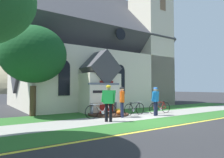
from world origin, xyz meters
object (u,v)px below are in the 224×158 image
at_px(cyclist_in_yellow_jersey, 156,99).
at_px(roadside_conifer, 159,61).
at_px(cyclist_in_orange_jersey, 122,99).
at_px(bicycle_blue, 160,108).
at_px(cyclist_in_green_jersey, 109,100).
at_px(church_sign, 104,94).
at_px(yard_deciduous_tree, 34,55).
at_px(bicycle_yellow, 134,109).
at_px(bicycle_orange, 101,111).

height_order(cyclist_in_yellow_jersey, roadside_conifer, roadside_conifer).
distance_m(cyclist_in_orange_jersey, roadside_conifer, 14.80).
xyz_separation_m(bicycle_blue, roadside_conifer, (8.68, 7.90, 4.53)).
height_order(cyclist_in_green_jersey, cyclist_in_yellow_jersey, cyclist_in_green_jersey).
distance_m(church_sign, cyclist_in_orange_jersey, 1.73).
bearing_deg(yard_deciduous_tree, bicycle_yellow, -30.32).
bearing_deg(roadside_conifer, cyclist_in_green_jersey, -146.47).
bearing_deg(church_sign, bicycle_orange, -128.23).
distance_m(church_sign, cyclist_in_yellow_jersey, 3.14).
height_order(bicycle_yellow, cyclist_in_green_jersey, cyclist_in_green_jersey).
bearing_deg(bicycle_yellow, cyclist_in_orange_jersey, -162.16).
relative_size(cyclist_in_orange_jersey, cyclist_in_yellow_jersey, 1.01).
height_order(bicycle_orange, bicycle_blue, bicycle_orange).
height_order(church_sign, bicycle_blue, church_sign).
xyz_separation_m(roadside_conifer, yard_deciduous_tree, (-15.77, -4.55, -1.29)).
height_order(bicycle_blue, cyclist_in_green_jersey, cyclist_in_green_jersey).
height_order(bicycle_orange, cyclist_in_yellow_jersey, cyclist_in_yellow_jersey).
relative_size(bicycle_yellow, bicycle_blue, 0.96).
xyz_separation_m(cyclist_in_green_jersey, yard_deciduous_tree, (-2.49, 4.25, 2.55)).
relative_size(cyclist_in_green_jersey, yard_deciduous_tree, 0.34).
height_order(church_sign, roadside_conifer, roadside_conifer).
distance_m(bicycle_orange, cyclist_in_orange_jersey, 1.31).
height_order(cyclist_in_green_jersey, roadside_conifer, roadside_conifer).
relative_size(cyclist_in_green_jersey, roadside_conifer, 0.23).
distance_m(bicycle_orange, bicycle_blue, 4.25).
distance_m(cyclist_in_green_jersey, cyclist_in_yellow_jersey, 3.51).
height_order(cyclist_in_yellow_jersey, yard_deciduous_tree, yard_deciduous_tree).
distance_m(roadside_conifer, yard_deciduous_tree, 16.46).
xyz_separation_m(cyclist_in_yellow_jersey, roadside_conifer, (9.78, 8.57, 3.92)).
bearing_deg(bicycle_yellow, bicycle_orange, 179.02).
relative_size(bicycle_blue, cyclist_in_orange_jersey, 1.04).
height_order(bicycle_blue, cyclist_in_yellow_jersey, cyclist_in_yellow_jersey).
bearing_deg(cyclist_in_green_jersey, bicycle_yellow, 24.24).
relative_size(bicycle_yellow, bicycle_orange, 0.98).
height_order(roadside_conifer, yard_deciduous_tree, roadside_conifer).
bearing_deg(bicycle_yellow, roadside_conifer, 35.64).
xyz_separation_m(bicycle_blue, yard_deciduous_tree, (-7.09, 3.35, 3.24)).
distance_m(church_sign, bicycle_orange, 1.84).
bearing_deg(cyclist_in_green_jersey, yard_deciduous_tree, 120.30).
distance_m(church_sign, bicycle_yellow, 2.08).
relative_size(bicycle_blue, yard_deciduous_tree, 0.33).
bearing_deg(yard_deciduous_tree, church_sign, -24.19).
height_order(bicycle_yellow, yard_deciduous_tree, yard_deciduous_tree).
bearing_deg(cyclist_in_yellow_jersey, church_sign, 132.98).
bearing_deg(roadside_conifer, cyclist_in_yellow_jersey, -138.77).
distance_m(cyclist_in_yellow_jersey, roadside_conifer, 13.58).
xyz_separation_m(bicycle_blue, cyclist_in_yellow_jersey, (-1.11, -0.67, 0.62)).
distance_m(cyclist_in_yellow_jersey, yard_deciduous_tree, 7.68).
bearing_deg(yard_deciduous_tree, cyclist_in_yellow_jersey, -33.88).
xyz_separation_m(bicycle_orange, cyclist_in_orange_jersey, (1.07, -0.44, 0.61)).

